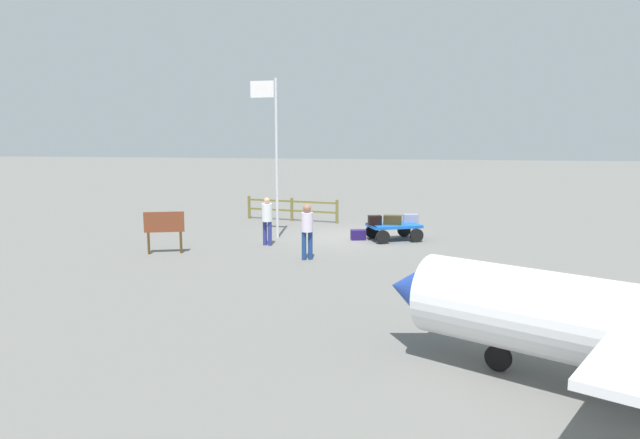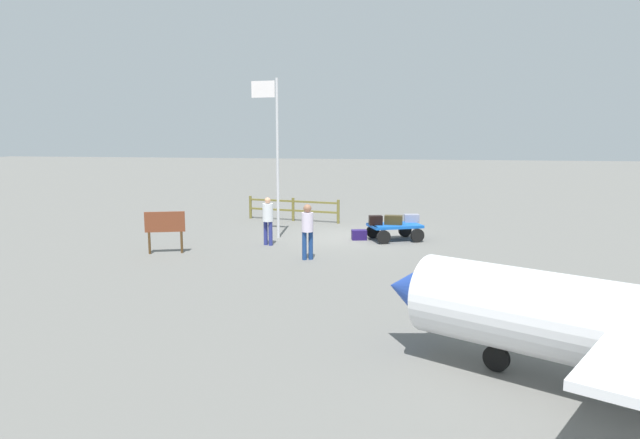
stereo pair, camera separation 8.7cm
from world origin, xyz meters
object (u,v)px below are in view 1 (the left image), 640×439
Objects in this scene: suitcase_navy at (411,218)px; suitcase_dark at (375,220)px; suitcase_maroon at (358,235)px; luggage_cart at (393,228)px; worker_lead at (307,227)px; flagpole at (274,144)px; signboard at (164,225)px; suitcase_grey at (393,220)px; worker_trailing at (267,217)px.

suitcase_dark is at bearing 35.74° from suitcase_navy.
suitcase_maroon is (1.87, 0.75, -0.55)m from suitcase_navy.
worker_lead is (2.50, 3.65, 0.59)m from luggage_cart.
suitcase_maroon is at bearing -177.78° from flagpole.
worker_lead is (1.84, 3.38, 0.27)m from suitcase_dark.
signboard is (6.53, 3.25, 0.17)m from suitcase_dark.
luggage_cart is 1.55× the size of signboard.
worker_lead is at bearing 70.66° from suitcase_maroon.
flagpole reaches higher than suitcase_dark.
suitcase_dark reaches higher than suitcase_maroon.
luggage_cart is 5.30m from flagpole.
suitcase_grey is 0.95m from suitcase_navy.
suitcase_maroon is (1.23, 0.05, -0.57)m from suitcase_grey.
worker_trailing is 1.22× the size of signboard.
worker_lead is 4.69m from signboard.
worker_lead is at bearing 55.54° from luggage_cart.
worker_lead is 2.67m from worker_trailing.
worker_lead reaches higher than suitcase_navy.
signboard reaches higher than luggage_cart.
flagpole is at bearing 9.95° from suitcase_navy.
luggage_cart is at bearing -177.01° from flagpole.
worker_lead is 0.30× the size of flagpole.
suitcase_grey is 4.53m from worker_trailing.
suitcase_grey is 0.11× the size of flagpole.
suitcase_navy is 5.30m from worker_lead.
worker_trailing is at bearing 25.11° from suitcase_navy.
luggage_cart reaches higher than suitcase_maroon.
worker_trailing reaches higher than luggage_cart.
luggage_cart is 3.62× the size of suitcase_navy.
suitcase_maroon is at bearing -109.34° from worker_lead.
suitcase_grey is (0.03, 0.06, 0.32)m from luggage_cart.
suitcase_grey is at bearing -124.56° from worker_lead.
suitcase_grey is 1.08× the size of suitcase_maroon.
suitcase_grey is 5.10m from flagpole.
suitcase_grey is 7.95m from signboard.
suitcase_grey is 4.37m from worker_lead.
suitcase_dark is 4.57m from flagpole.
suitcase_navy is at bearing -132.18° from suitcase_grey.
luggage_cart is 0.78m from suitcase_dark.
signboard reaches higher than suitcase_maroon.
suitcase_grey is at bearing -177.76° from flagpole.
signboard is at bearing 25.76° from suitcase_grey.
suitcase_dark reaches higher than luggage_cart.
suitcase_grey is at bearing -154.24° from signboard.
signboard is (5.93, 3.41, 0.75)m from suitcase_maroon.
flagpole reaches higher than worker_trailing.
suitcase_dark is 0.87× the size of suitcase_maroon.
worker_trailing is at bearing 27.01° from suitcase_maroon.
luggage_cart is 4.61m from worker_trailing.
worker_trailing is at bearing 93.52° from flagpole.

